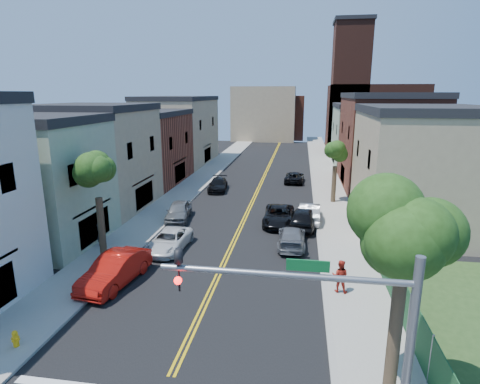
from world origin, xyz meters
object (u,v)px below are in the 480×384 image
at_px(white_pickup, 169,241).
at_px(black_suv_lane, 279,216).
at_px(black_car_right, 303,218).
at_px(dark_car_right_far, 294,177).
at_px(pedestrian_left, 100,234).
at_px(pedestrian_right, 340,276).
at_px(fire_hydrant, 15,338).
at_px(grey_car_right, 292,237).
at_px(grey_car_left, 179,211).
at_px(red_sedan, 115,270).
at_px(silver_car_right, 309,212).
at_px(black_car_left, 218,185).

distance_m(white_pickup, black_suv_lane, 9.77).
bearing_deg(black_car_right, dark_car_right_far, -80.87).
relative_size(black_car_right, pedestrian_left, 3.18).
distance_m(white_pickup, pedestrian_right, 11.94).
distance_m(white_pickup, dark_car_right_far, 24.09).
bearing_deg(fire_hydrant, grey_car_right, 50.23).
relative_size(dark_car_right_far, black_suv_lane, 0.88).
height_order(grey_car_left, pedestrian_left, pedestrian_left).
xyz_separation_m(black_suv_lane, pedestrian_right, (3.89, -11.20, 0.32)).
relative_size(black_suv_lane, pedestrian_right, 2.93).
bearing_deg(black_car_right, red_sedan, 52.78).
distance_m(grey_car_left, pedestrian_left, 7.64).
bearing_deg(black_suv_lane, silver_car_right, 23.63).
bearing_deg(grey_car_left, white_pickup, -85.45).
distance_m(white_pickup, grey_car_right, 8.54).
relative_size(black_car_left, black_car_right, 0.94).
bearing_deg(dark_car_right_far, red_sedan, 73.90).
bearing_deg(pedestrian_left, black_car_left, -27.59).
xyz_separation_m(black_car_left, dark_car_right_far, (8.30, 5.55, -0.03)).
bearing_deg(fire_hydrant, silver_car_right, 57.00).
relative_size(grey_car_right, fire_hydrant, 6.43).
relative_size(black_car_left, fire_hydrant, 6.36).
height_order(silver_car_right, pedestrian_left, pedestrian_left).
bearing_deg(black_suv_lane, grey_car_left, -179.13).
relative_size(red_sedan, black_car_left, 1.12).
bearing_deg(grey_car_right, grey_car_left, -25.76).
distance_m(silver_car_right, black_suv_lane, 2.73).
height_order(black_car_left, black_suv_lane, black_suv_lane).
bearing_deg(white_pickup, silver_car_right, 41.24).
bearing_deg(grey_car_right, dark_car_right_far, -89.92).
bearing_deg(dark_car_right_far, pedestrian_right, 98.73).
xyz_separation_m(black_car_left, black_car_right, (9.35, -11.08, 0.17)).
distance_m(black_car_left, pedestrian_left, 18.02).
bearing_deg(dark_car_right_far, silver_car_right, 98.51).
bearing_deg(silver_car_right, fire_hydrant, 59.16).
distance_m(red_sedan, silver_car_right, 17.08).
xyz_separation_m(grey_car_right, dark_car_right_far, (-0.23, 20.74, -0.04)).
height_order(dark_car_right_far, fire_hydrant, dark_car_right_far).
xyz_separation_m(grey_car_left, pedestrian_left, (-3.59, -6.74, 0.15)).
bearing_deg(black_suv_lane, white_pickup, -137.23).
bearing_deg(silver_car_right, red_sedan, 52.06).
height_order(dark_car_right_far, black_suv_lane, black_suv_lane).
relative_size(black_car_left, pedestrian_left, 2.99).
distance_m(black_car_right, dark_car_right_far, 16.66).
xyz_separation_m(silver_car_right, fire_hydrant, (-12.48, -19.21, -0.27)).
bearing_deg(grey_car_left, silver_car_right, -0.61).
xyz_separation_m(grey_car_left, black_suv_lane, (8.50, 0.17, -0.04)).
relative_size(red_sedan, white_pickup, 1.09).
xyz_separation_m(white_pickup, black_car_left, (-0.21, 17.15, 0.01)).
xyz_separation_m(pedestrian_left, fire_hydrant, (2.11, -11.20, -0.40)).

